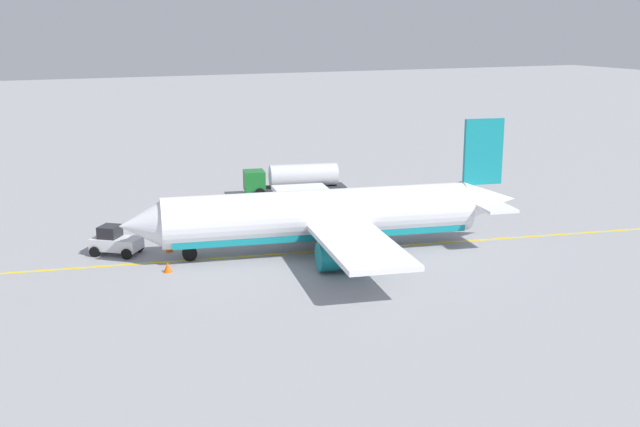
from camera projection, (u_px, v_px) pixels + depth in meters
name	position (u px, v px, depth m)	size (l,w,h in m)	color
ground_plane	(320.00, 251.00, 60.32)	(400.00, 400.00, 0.00)	#939399
airplane	(326.00, 217.00, 59.77)	(31.18, 26.69, 9.83)	white
fuel_tanker	(294.00, 178.00, 79.52)	(10.56, 4.55, 3.15)	#2D2D33
pushback_tug	(115.00, 241.00, 59.38)	(4.10, 3.88, 2.20)	silver
refueling_worker	(282.00, 200.00, 73.85)	(0.56, 0.42, 1.71)	navy
safety_cone_nose	(169.00, 247.00, 60.17)	(0.64, 0.64, 0.71)	#F2590F
safety_cone_wingtip	(168.00, 267.00, 55.26)	(0.64, 0.64, 0.71)	#F2590F
taxi_line_marking	(320.00, 251.00, 60.32)	(69.85, 0.30, 0.01)	yellow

